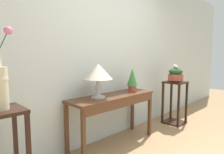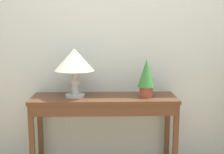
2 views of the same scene
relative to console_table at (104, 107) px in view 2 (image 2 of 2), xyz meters
The scene contains 4 objects.
back_wall_with_art 0.84m from the console_table, 68.89° to the left, with size 9.00×0.10×2.80m.
console_table is the anchor object (origin of this frame).
table_lamp 0.51m from the console_table, behind, with size 0.38×0.38×0.46m.
potted_plant_on_console 0.50m from the console_table, ahead, with size 0.16×0.16×0.36m.
Camera 2 is at (-0.13, -1.45, 1.38)m, focal length 47.19 mm.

